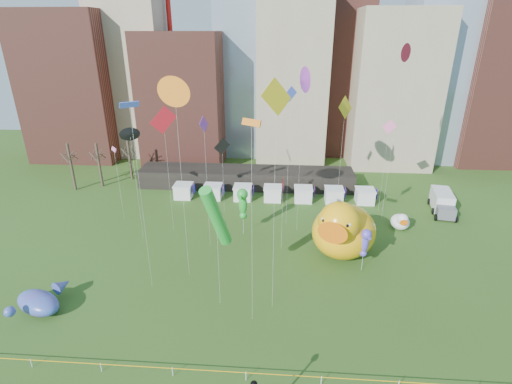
# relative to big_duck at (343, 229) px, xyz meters

# --- Properties ---
(ground) EXTENTS (160.00, 160.00, 0.00)m
(ground) POSITION_rel_big_duck_xyz_m (-10.01, -19.46, -3.73)
(ground) COLOR #2F4816
(ground) RESTS_ON ground
(skyline) EXTENTS (101.00, 23.00, 68.00)m
(skyline) POSITION_rel_big_duck_xyz_m (-7.76, 41.61, 17.71)
(skyline) COLOR brown
(skyline) RESTS_ON ground
(pavilion) EXTENTS (38.00, 6.00, 3.20)m
(pavilion) POSITION_rel_big_duck_xyz_m (-14.01, 22.54, -2.13)
(pavilion) COLOR black
(pavilion) RESTS_ON ground
(vendor_tents) EXTENTS (33.24, 2.80, 2.40)m
(vendor_tents) POSITION_rel_big_duck_xyz_m (-8.99, 16.54, -2.63)
(vendor_tents) COLOR white
(vendor_tents) RESTS_ON ground
(bare_trees) EXTENTS (8.44, 6.44, 8.50)m
(bare_trees) POSITION_rel_big_duck_xyz_m (-40.18, 21.08, 0.28)
(bare_trees) COLOR #382B21
(bare_trees) RESTS_ON ground
(caution_tape) EXTENTS (50.00, 0.06, 0.90)m
(caution_tape) POSITION_rel_big_duck_xyz_m (-10.01, -19.46, -3.05)
(caution_tape) COLOR white
(caution_tape) RESTS_ON ground
(big_duck) EXTENTS (10.60, 11.65, 8.13)m
(big_duck) POSITION_rel_big_duck_xyz_m (0.00, 0.00, 0.00)
(big_duck) COLOR #FFAF0D
(big_duck) RESTS_ON ground
(small_duck) EXTENTS (2.73, 3.60, 2.73)m
(small_duck) POSITION_rel_big_duck_xyz_m (9.28, 7.59, -2.48)
(small_duck) COLOR white
(small_duck) RESTS_ON ground
(seahorse_green) EXTENTS (1.81, 2.08, 6.73)m
(seahorse_green) POSITION_rel_big_duck_xyz_m (-12.72, 4.75, 1.16)
(seahorse_green) COLOR silver
(seahorse_green) RESTS_ON ground
(seahorse_purple) EXTENTS (1.41, 1.64, 5.44)m
(seahorse_purple) POSITION_rel_big_duck_xyz_m (2.08, -3.08, 0.23)
(seahorse_purple) COLOR silver
(seahorse_purple) RESTS_ON ground
(whale_inflatable) EXTENTS (5.99, 6.53, 2.34)m
(whale_inflatable) POSITION_rel_big_duck_xyz_m (-31.41, -12.48, -2.66)
(whale_inflatable) COLOR #55399C
(whale_inflatable) RESTS_ON ground
(box_truck) EXTENTS (3.84, 7.58, 3.08)m
(box_truck) POSITION_rel_big_duck_xyz_m (17.29, 14.08, -2.15)
(box_truck) COLOR silver
(box_truck) RESTS_ON ground
(kite_0) EXTENTS (3.01, 2.00, 17.41)m
(kite_0) POSITION_rel_big_duck_xyz_m (-22.76, 5.34, 11.72)
(kite_0) COLOR silver
(kite_0) RESTS_ON ground
(kite_1) EXTENTS (1.32, 1.52, 11.05)m
(kite_1) POSITION_rel_big_duck_xyz_m (-31.07, 8.09, 6.91)
(kite_1) COLOR silver
(kite_1) RESTS_ON ground
(kite_2) EXTENTS (2.28, 0.86, 11.84)m
(kite_2) POSITION_rel_big_duck_xyz_m (-16.34, 11.18, 6.74)
(kite_2) COLOR silver
(kite_2) RESTS_ON ground
(kite_3) EXTENTS (2.80, 4.28, 13.49)m
(kite_3) POSITION_rel_big_duck_xyz_m (-13.59, -10.22, 6.23)
(kite_3) COLOR silver
(kite_3) RESTS_ON ground
(kite_4) EXTENTS (2.27, 2.54, 17.75)m
(kite_4) POSITION_rel_big_duck_xyz_m (1.04, 13.15, 12.14)
(kite_4) COLOR silver
(kite_4) RESTS_ON ground
(kite_5) EXTENTS (1.73, 1.10, 19.59)m
(kite_5) POSITION_rel_big_duck_xyz_m (-6.80, 8.06, 14.17)
(kite_5) COLOR silver
(kite_5) RESTS_ON ground
(kite_6) EXTENTS (1.66, 1.19, 19.68)m
(kite_6) POSITION_rel_big_duck_xyz_m (-10.08, -12.31, 15.27)
(kite_6) COLOR silver
(kite_6) RESTS_ON ground
(kite_7) EXTENTS (0.67, 1.92, 17.10)m
(kite_7) POSITION_rel_big_duck_xyz_m (-16.73, 1.22, 11.84)
(kite_7) COLOR silver
(kite_7) RESTS_ON ground
(kite_8) EXTENTS (1.57, 2.04, 24.63)m
(kite_8) POSITION_rel_big_duck_xyz_m (7.56, 11.02, 19.70)
(kite_8) COLOR silver
(kite_8) RESTS_ON ground
(kite_9) EXTENTS (1.77, 1.28, 14.36)m
(kite_9) POSITION_rel_big_duck_xyz_m (7.66, 13.74, 9.23)
(kite_9) COLOR silver
(kite_9) RESTS_ON ground
(kite_10) EXTENTS (1.54, 0.95, 15.21)m
(kite_10) POSITION_rel_big_duck_xyz_m (-26.21, 2.61, 10.61)
(kite_10) COLOR silver
(kite_10) RESTS_ON ground
(kite_11) EXTENTS (1.49, 2.63, 17.97)m
(kite_11) POSITION_rel_big_duck_xyz_m (-22.42, 10.27, 13.68)
(kite_11) COLOR silver
(kite_11) RESTS_ON ground
(kite_12) EXTENTS (2.45, 2.06, 22.68)m
(kite_12) POSITION_rel_big_duck_xyz_m (-8.20, -10.40, 16.99)
(kite_12) COLOR silver
(kite_12) RESTS_ON ground
(kite_13) EXTENTS (1.60, 1.27, 20.13)m
(kite_13) POSITION_rel_big_duck_xyz_m (-21.57, -7.81, 15.71)
(kite_13) COLOR silver
(kite_13) RESTS_ON ground
(kite_14) EXTENTS (2.70, 1.76, 22.17)m
(kite_14) POSITION_rel_big_duck_xyz_m (-17.97, -5.40, 16.97)
(kite_14) COLOR silver
(kite_14) RESTS_ON ground
(kite_15) EXTENTS (1.10, 3.09, 22.10)m
(kite_15) POSITION_rel_big_duck_xyz_m (-5.30, 6.41, 16.81)
(kite_15) COLOR silver
(kite_15) RESTS_ON ground
(kite_16) EXTENTS (0.26, 1.57, 9.75)m
(kite_16) POSITION_rel_big_duck_xyz_m (-7.42, 1.26, 5.22)
(kite_16) COLOR silver
(kite_16) RESTS_ON ground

